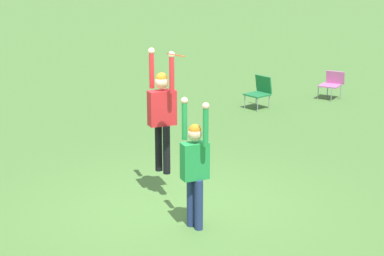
# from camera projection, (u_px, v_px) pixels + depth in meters

# --- Properties ---
(ground_plane) EXTENTS (120.00, 120.00, 0.00)m
(ground_plane) POSITION_uv_depth(u_px,v_px,m) (176.00, 206.00, 10.28)
(ground_plane) COLOR #4C7A38
(person_jumping) EXTENTS (0.59, 0.48, 2.03)m
(person_jumping) POSITION_uv_depth(u_px,v_px,m) (162.00, 109.00, 10.26)
(person_jumping) COLOR black
(person_jumping) RESTS_ON ground_plane
(person_defending) EXTENTS (0.54, 0.43, 1.94)m
(person_defending) POSITION_uv_depth(u_px,v_px,m) (195.00, 163.00, 9.21)
(person_defending) COLOR navy
(person_defending) RESTS_ON ground_plane
(frisbee) EXTENTS (0.27, 0.26, 0.07)m
(frisbee) POSITION_uv_depth(u_px,v_px,m) (176.00, 55.00, 9.26)
(frisbee) COLOR #E04C23
(camping_chair_0) EXTENTS (0.63, 0.67, 0.74)m
(camping_chair_0) POSITION_uv_depth(u_px,v_px,m) (332.00, 83.00, 17.36)
(camping_chair_0) COLOR gray
(camping_chair_0) RESTS_ON ground_plane
(camping_chair_2) EXTENTS (0.54, 0.58, 0.83)m
(camping_chair_2) POSITION_uv_depth(u_px,v_px,m) (260.00, 90.00, 16.34)
(camping_chair_2) COLOR gray
(camping_chair_2) RESTS_ON ground_plane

